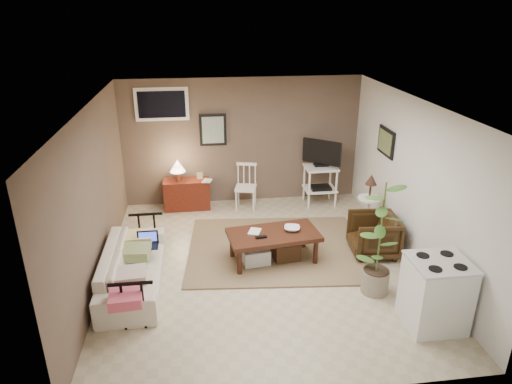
{
  "coord_description": "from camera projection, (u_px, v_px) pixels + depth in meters",
  "views": [
    {
      "loc": [
        -0.83,
        -5.84,
        3.59
      ],
      "look_at": [
        -0.02,
        0.35,
        1.03
      ],
      "focal_mm": 32.0,
      "sensor_mm": 36.0,
      "label": 1
    }
  ],
  "objects": [
    {
      "name": "tv_stand",
      "position": [
        321.0,
        171.0,
        8.68
      ],
      "size": [
        0.63,
        0.52,
        1.28
      ],
      "color": "white",
      "rests_on": "floor"
    },
    {
      "name": "laptop",
      "position": [
        148.0,
        241.0,
        6.47
      ],
      "size": [
        0.3,
        0.22,
        0.2
      ],
      "color": "black",
      "rests_on": "sofa"
    },
    {
      "name": "side_table",
      "position": [
        370.0,
        197.0,
        7.6
      ],
      "size": [
        0.39,
        0.39,
        1.03
      ],
      "color": "white",
      "rests_on": "floor"
    },
    {
      "name": "spindle_chair",
      "position": [
        246.0,
        188.0,
        8.62
      ],
      "size": [
        0.46,
        0.46,
        0.85
      ],
      "color": "white",
      "rests_on": "floor"
    },
    {
      "name": "stove",
      "position": [
        436.0,
        293.0,
        5.39
      ],
      "size": [
        0.68,
        0.63,
        0.88
      ],
      "color": "white",
      "rests_on": "floor"
    },
    {
      "name": "sofa_end_rails",
      "position": [
        141.0,
        264.0,
        6.22
      ],
      "size": [
        0.52,
        1.93,
        0.65
      ],
      "primitive_type": null,
      "color": "black",
      "rests_on": "floor"
    },
    {
      "name": "potted_plant",
      "position": [
        380.0,
        235.0,
        5.86
      ],
      "size": [
        0.4,
        0.4,
        1.61
      ],
      "color": "#9E947D",
      "rests_on": "floor"
    },
    {
      "name": "sofa_pillows",
      "position": [
        133.0,
        264.0,
        5.95
      ],
      "size": [
        0.37,
        1.84,
        0.13
      ],
      "primitive_type": null,
      "color": "beige",
      "rests_on": "sofa"
    },
    {
      "name": "art_back",
      "position": [
        213.0,
        130.0,
        8.47
      ],
      "size": [
        0.5,
        0.03,
        0.6
      ],
      "primitive_type": "cube",
      "color": "black"
    },
    {
      "name": "window",
      "position": [
        162.0,
        104.0,
        8.17
      ],
      "size": [
        0.96,
        0.03,
        0.6
      ],
      "primitive_type": "cube",
      "color": "white"
    },
    {
      "name": "red_console",
      "position": [
        186.0,
        191.0,
        8.6
      ],
      "size": [
        0.85,
        0.38,
        0.99
      ],
      "color": "maroon",
      "rests_on": "floor"
    },
    {
      "name": "book_console",
      "position": [
        203.0,
        176.0,
        8.42
      ],
      "size": [
        0.16,
        0.07,
        0.22
      ],
      "primitive_type": "imported",
      "rotation": [
        0.0,
        0.0,
        -0.29
      ],
      "color": "#3D1C10",
      "rests_on": "red_console"
    },
    {
      "name": "art_right",
      "position": [
        386.0,
        142.0,
        7.47
      ],
      "size": [
        0.03,
        0.6,
        0.45
      ],
      "primitive_type": "cube",
      "color": "black"
    },
    {
      "name": "sofa",
      "position": [
        132.0,
        261.0,
        6.18
      ],
      "size": [
        0.56,
        1.93,
        0.76
      ],
      "primitive_type": "imported",
      "rotation": [
        0.0,
        0.0,
        1.57
      ],
      "color": "#EFE7CF",
      "rests_on": "floor"
    },
    {
      "name": "book_table",
      "position": [
        249.0,
        225.0,
        6.73
      ],
      "size": [
        0.16,
        0.07,
        0.23
      ],
      "primitive_type": "imported",
      "rotation": [
        0.0,
        0.0,
        -0.35
      ],
      "color": "#3D1C10",
      "rests_on": "coffee_table"
    },
    {
      "name": "armchair",
      "position": [
        374.0,
        233.0,
        7.0
      ],
      "size": [
        0.69,
        0.73,
        0.7
      ],
      "primitive_type": "imported",
      "rotation": [
        0.0,
        0.0,
        -1.65
      ],
      "color": "black",
      "rests_on": "floor"
    },
    {
      "name": "bowl",
      "position": [
        292.0,
        223.0,
        6.77
      ],
      "size": [
        0.24,
        0.11,
        0.23
      ],
      "primitive_type": "imported",
      "rotation": [
        0.0,
        0.0,
        -0.23
      ],
      "color": "#3D1C10",
      "rests_on": "coffee_table"
    },
    {
      "name": "coffee_table",
      "position": [
        273.0,
        245.0,
        6.81
      ],
      "size": [
        1.41,
        0.85,
        0.51
      ],
      "color": "#3D1C10",
      "rests_on": "floor"
    },
    {
      "name": "rug",
      "position": [
        275.0,
        248.0,
        7.25
      ],
      "size": [
        2.91,
        2.42,
        0.03
      ],
      "primitive_type": "cube",
      "rotation": [
        0.0,
        0.0,
        -0.09
      ],
      "color": "#7E6249",
      "rests_on": "floor"
    },
    {
      "name": "floor",
      "position": [
        260.0,
        265.0,
        6.82
      ],
      "size": [
        5.0,
        5.0,
        0.0
      ],
      "primitive_type": "plane",
      "color": "#C1B293",
      "rests_on": "ground"
    }
  ]
}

